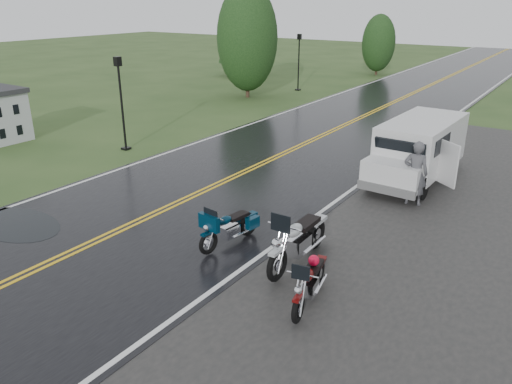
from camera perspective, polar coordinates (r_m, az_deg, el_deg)
ground at (r=13.57m, az=-14.72°, el=-4.08°), size 120.00×120.00×0.00m
road at (r=21.02m, az=5.92°, el=5.63°), size 8.00×100.00×0.04m
motorcycle_red at (r=9.29m, az=4.86°, el=-12.01°), size 1.06×2.00×1.12m
motorcycle_teal at (r=11.60m, az=-5.50°, el=-4.86°), size 0.93×1.97×1.12m
motorcycle_silver at (r=10.42m, az=2.44°, el=-6.90°), size 0.95×2.49×1.46m
van_white at (r=15.89m, az=13.35°, el=3.71°), size 2.08×5.18×2.01m
person_at_van at (r=14.99m, az=17.75°, el=1.95°), size 0.75×0.54×1.90m
lamp_post_near_left at (r=20.27m, az=-15.09°, el=9.69°), size 0.31×0.31×3.65m
lamp_post_far_left at (r=33.28m, az=4.90°, el=14.55°), size 0.31×0.31×3.59m
tree_left_mid at (r=30.62m, az=-1.00°, el=15.93°), size 3.58×3.58×5.59m
tree_left_far at (r=41.30m, az=13.77°, el=15.56°), size 2.54×2.54×3.91m
pine_left_far at (r=39.64m, az=-2.28°, el=17.29°), size 2.79×2.79×5.80m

